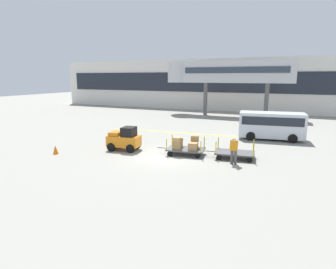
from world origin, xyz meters
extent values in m
plane|color=gray|center=(0.00, 0.00, 0.00)|extent=(120.00, 120.00, 0.00)
cube|color=yellow|center=(-0.42, 7.50, 0.00)|extent=(15.88, 1.70, 0.01)
cube|color=silver|center=(0.00, 26.00, 3.68)|extent=(60.84, 2.40, 7.36)
cube|color=#1E232D|center=(0.00, 24.75, 4.05)|extent=(57.80, 0.12, 2.80)
cube|color=#B7B7BC|center=(0.08, 20.00, 5.38)|extent=(13.51, 2.20, 2.60)
cylinder|color=#B7B7BC|center=(-7.27, 20.00, 5.38)|extent=(3.00, 3.00, 2.60)
cube|color=#2D3847|center=(0.08, 18.86, 5.58)|extent=(12.16, 0.08, 0.70)
cylinder|color=#59595B|center=(-3.63, 20.00, 2.04)|extent=(0.50, 0.50, 4.08)
cylinder|color=#59595B|center=(3.80, 20.00, 2.04)|extent=(0.50, 0.50, 4.08)
cube|color=orange|center=(-3.07, 0.31, 0.63)|extent=(2.24, 1.40, 0.70)
cube|color=black|center=(-2.71, 0.36, 1.28)|extent=(0.94, 1.10, 0.60)
cube|color=orange|center=(-3.64, 0.22, 1.10)|extent=(0.83, 1.03, 0.24)
cylinder|color=black|center=(-3.82, 0.72, 0.28)|extent=(0.58, 0.26, 0.56)
cylinder|color=black|center=(-3.67, -0.31, 0.28)|extent=(0.58, 0.26, 0.56)
cylinder|color=black|center=(-2.47, 0.92, 0.28)|extent=(0.58, 0.26, 0.56)
cylinder|color=black|center=(-2.32, -0.11, 0.28)|extent=(0.58, 0.26, 0.56)
cube|color=#4C4C4F|center=(1.08, 0.93, 0.36)|extent=(2.48, 1.73, 0.08)
cylinder|color=gold|center=(-0.06, 1.41, 0.75)|extent=(0.06, 0.06, 0.70)
cylinder|color=gold|center=(0.13, 0.14, 0.75)|extent=(0.06, 0.06, 0.70)
cylinder|color=gold|center=(2.03, 1.73, 0.75)|extent=(0.06, 0.06, 0.70)
cylinder|color=gold|center=(2.23, 0.45, 0.75)|extent=(0.06, 0.06, 0.70)
cylinder|color=black|center=(0.14, 1.39, 0.16)|extent=(0.33, 0.15, 0.32)
cylinder|color=black|center=(0.32, 0.22, 0.16)|extent=(0.33, 0.15, 0.32)
cylinder|color=black|center=(1.85, 1.65, 0.16)|extent=(0.33, 0.15, 0.32)
cylinder|color=black|center=(2.03, 0.47, 0.16)|extent=(0.33, 0.15, 0.32)
cylinder|color=#333333|center=(-0.40, 0.71, 0.34)|extent=(0.70, 0.15, 0.05)
cube|color=#9E7A4C|center=(0.55, 1.16, 0.57)|extent=(0.47, 0.44, 0.33)
cube|color=olive|center=(0.66, 0.52, 0.66)|extent=(0.57, 0.47, 0.51)
cube|color=tan|center=(1.55, 1.30, 0.62)|extent=(0.52, 0.60, 0.44)
cube|color=#A87F4C|center=(1.62, 0.73, 0.63)|extent=(0.61, 0.54, 0.46)
cube|color=#9E7A4C|center=(0.55, 1.16, 0.86)|extent=(0.44, 0.28, 0.26)
cube|color=#A87F4C|center=(0.66, 0.52, 1.03)|extent=(0.45, 0.32, 0.25)
cube|color=olive|center=(1.55, 1.30, 1.01)|extent=(0.54, 0.42, 0.35)
cube|color=#4C4C4F|center=(4.05, 1.38, 0.36)|extent=(2.48, 1.73, 0.08)
cylinder|color=gold|center=(2.91, 1.86, 0.75)|extent=(0.06, 0.06, 0.70)
cylinder|color=gold|center=(3.10, 0.59, 0.75)|extent=(0.06, 0.06, 0.70)
cylinder|color=gold|center=(5.00, 2.17, 0.75)|extent=(0.06, 0.06, 0.70)
cylinder|color=gold|center=(5.19, 0.90, 0.75)|extent=(0.06, 0.06, 0.70)
cylinder|color=black|center=(3.11, 1.84, 0.16)|extent=(0.33, 0.15, 0.32)
cylinder|color=black|center=(3.29, 0.66, 0.16)|extent=(0.33, 0.15, 0.32)
cylinder|color=black|center=(4.81, 2.10, 0.16)|extent=(0.33, 0.15, 0.32)
cylinder|color=black|center=(4.99, 0.92, 0.16)|extent=(0.33, 0.15, 0.32)
cylinder|color=#333333|center=(2.57, 1.16, 0.34)|extent=(0.70, 0.15, 0.05)
cylinder|color=#4C4C4C|center=(4.12, 0.24, 0.41)|extent=(0.16, 0.16, 0.82)
cylinder|color=#4C4C4C|center=(4.32, 0.25, 0.41)|extent=(0.16, 0.16, 0.82)
cube|color=orange|center=(4.23, 0.14, 1.09)|extent=(0.42, 0.44, 0.61)
sphere|color=beige|center=(4.23, 0.02, 1.45)|extent=(0.22, 0.22, 0.22)
cube|color=silver|center=(5.49, 7.95, 1.15)|extent=(5.01, 2.53, 1.90)
cube|color=#1E232D|center=(5.49, 7.95, 1.55)|extent=(4.64, 2.52, 0.64)
cylinder|color=black|center=(4.13, 6.88, 0.34)|extent=(0.71, 0.33, 0.68)
cylinder|color=black|center=(7.08, 7.29, 0.34)|extent=(0.71, 0.33, 0.68)
cone|color=orange|center=(-6.48, -2.33, 0.28)|extent=(0.36, 0.36, 0.55)
camera|label=1|loc=(7.29, -15.22, 4.80)|focal=30.45mm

